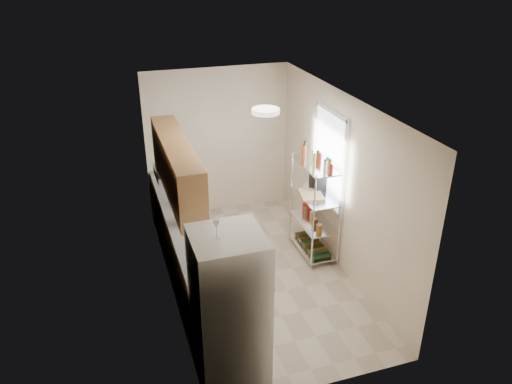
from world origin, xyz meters
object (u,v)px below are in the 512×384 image
(rice_cooker, at_px, (185,216))
(frying_pan_large, at_px, (179,201))
(cutting_board, at_px, (311,195))
(refrigerator, at_px, (229,308))
(espresso_machine, at_px, (318,179))

(rice_cooker, distance_m, frying_pan_large, 0.63)
(cutting_board, bearing_deg, rice_cooker, -179.06)
(refrigerator, height_order, frying_pan_large, refrigerator)
(rice_cooker, relative_size, espresso_machine, 0.82)
(cutting_board, bearing_deg, frying_pan_large, 162.46)
(frying_pan_large, height_order, cutting_board, cutting_board)
(frying_pan_large, bearing_deg, espresso_machine, -6.60)
(rice_cooker, bearing_deg, espresso_machine, 6.35)
(rice_cooker, relative_size, cutting_board, 0.59)
(espresso_machine, bearing_deg, rice_cooker, 179.93)
(espresso_machine, bearing_deg, refrigerator, -138.80)
(refrigerator, relative_size, rice_cooker, 7.27)
(refrigerator, bearing_deg, cutting_board, 47.76)
(frying_pan_large, height_order, espresso_machine, espresso_machine)
(frying_pan_large, bearing_deg, refrigerator, -84.13)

